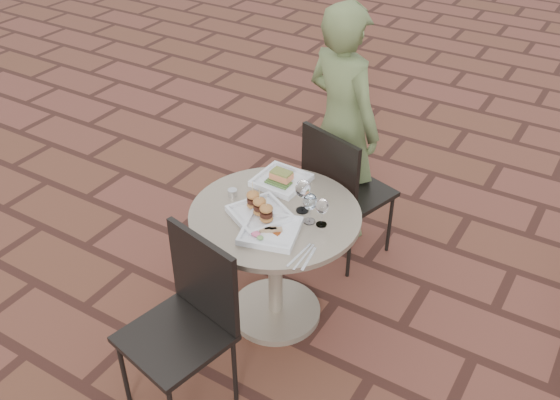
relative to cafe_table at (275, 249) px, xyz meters
The scene contains 13 objects.
ground 0.61m from the cafe_table, 47.31° to the left, with size 60.00×60.00×0.00m, color #572B22.
cafe_table is the anchor object (origin of this frame).
chair_far 0.67m from the cafe_table, 85.08° to the left, with size 0.55×0.55×0.93m.
chair_near 0.68m from the cafe_table, 94.93° to the right, with size 0.52×0.52×0.93m.
diner 1.00m from the cafe_table, 95.59° to the left, with size 0.57×0.38×1.57m, color #4F5C32.
plate_salmon 0.39m from the cafe_table, 114.95° to the left, with size 0.28×0.28×0.07m.
plate_sliders 0.30m from the cafe_table, 126.30° to the right, with size 0.36×0.36×0.17m.
plate_tuna 0.32m from the cafe_table, 66.03° to the right, with size 0.34×0.34×0.03m.
wine_glass_right 0.41m from the cafe_table, ahead, with size 0.07×0.07×0.17m.
wine_glass_mid 0.41m from the cafe_table, 37.94° to the left, with size 0.08×0.08×0.19m.
wine_glass_far 0.44m from the cafe_table, ahead, with size 0.07×0.07×0.16m.
steel_ramekin 0.38m from the cafe_table, behind, with size 0.05×0.05×0.04m, color silver.
cutlery_set 0.46m from the cafe_table, 37.54° to the right, with size 0.10×0.21×0.00m, color silver, non-canonical shape.
Camera 1 is at (1.13, -2.49, 2.63)m, focal length 40.00 mm.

